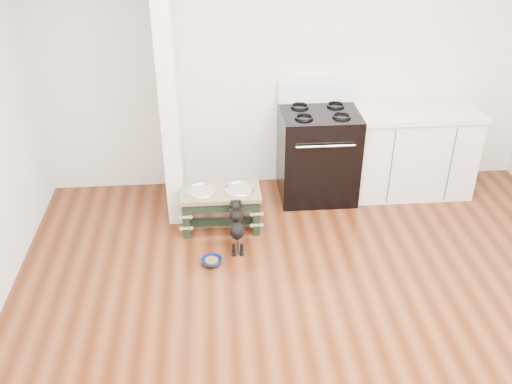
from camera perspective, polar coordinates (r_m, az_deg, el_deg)
name	(u,v)px	position (r m, az deg, el deg)	size (l,w,h in m)	color
ground	(332,346)	(4.30, 7.61, -15.01)	(5.00, 5.00, 0.00)	#411B0B
room_shell	(351,143)	(3.36, 9.46, 4.85)	(5.00, 5.00, 5.00)	silver
partition_wall	(169,75)	(5.33, -8.74, 11.49)	(0.15, 0.80, 2.70)	silver
oven_range	(318,153)	(5.80, 6.18, 3.93)	(0.76, 0.69, 1.14)	black
cabinet_run	(411,151)	(6.08, 15.29, 4.01)	(1.24, 0.64, 0.91)	silver
dog_feeder	(221,201)	(5.31, -3.56, -0.95)	(0.74, 0.39, 0.42)	black
puppy	(237,225)	(5.05, -1.94, -3.30)	(0.13, 0.38, 0.45)	black
floor_bowl	(212,261)	(4.99, -4.46, -6.93)	(0.21, 0.21, 0.06)	navy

